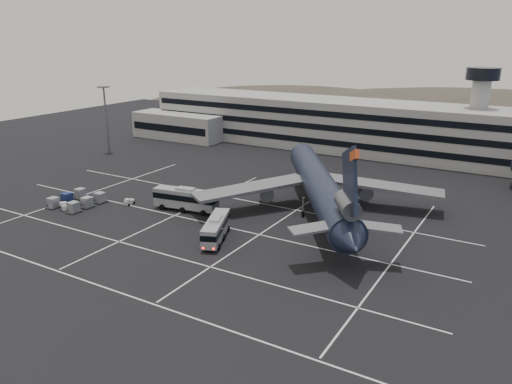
% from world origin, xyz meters
% --- Properties ---
extents(ground, '(260.00, 260.00, 0.00)m').
position_xyz_m(ground, '(0.00, 0.00, 0.00)').
color(ground, black).
rests_on(ground, ground).
extents(lane_markings, '(90.00, 55.62, 0.01)m').
position_xyz_m(lane_markings, '(0.95, 0.72, 0.01)').
color(lane_markings, silver).
rests_on(lane_markings, ground).
extents(terminal, '(125.00, 26.00, 24.00)m').
position_xyz_m(terminal, '(-2.95, 71.14, 6.93)').
color(terminal, gray).
rests_on(terminal, ground).
extents(hills, '(352.00, 180.00, 44.00)m').
position_xyz_m(hills, '(17.99, 170.00, -12.07)').
color(hills, '#38332B').
rests_on(hills, ground).
extents(lightpole_left, '(2.40, 2.40, 18.28)m').
position_xyz_m(lightpole_left, '(-55.00, 35.00, 11.82)').
color(lightpole_left, slate).
rests_on(lightpole_left, ground).
extents(trijet_main, '(40.85, 51.07, 18.08)m').
position_xyz_m(trijet_main, '(16.43, 18.47, 5.25)').
color(trijet_main, black).
rests_on(trijet_main, ground).
extents(bus_near, '(6.56, 11.16, 3.89)m').
position_xyz_m(bus_near, '(7.05, -1.41, 2.13)').
color(bus_near, '#97999F').
rests_on(bus_near, ground).
extents(bus_far, '(12.91, 4.70, 4.46)m').
position_xyz_m(bus_far, '(-5.89, 7.32, 2.44)').
color(bus_far, '#97999F').
rests_on(bus_far, ground).
extents(tug_a, '(1.19, 1.98, 1.26)m').
position_xyz_m(tug_a, '(-17.63, 4.32, 0.56)').
color(tug_a, '#B8B8B3').
rests_on(tug_a, ground).
extents(tug_b, '(2.54, 2.69, 1.50)m').
position_xyz_m(tug_b, '(-25.77, -3.86, 0.66)').
color(tug_b, '#B8B8B3').
rests_on(tug_b, ground).
extents(uld_cluster, '(7.82, 9.21, 2.04)m').
position_xyz_m(uld_cluster, '(-26.10, -1.02, 1.00)').
color(uld_cluster, '#2D2D30').
rests_on(uld_cluster, ground).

